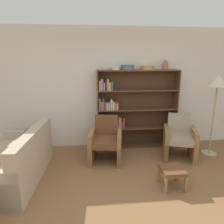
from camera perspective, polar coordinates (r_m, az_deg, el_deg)
name	(u,v)px	position (r m, az deg, el deg)	size (l,w,h in m)	color
ground_plane	(139,217)	(3.00, 7.79, -27.70)	(24.00, 24.00, 0.00)	brown
wall_back	(117,89)	(4.70, 1.49, 6.62)	(12.00, 0.06, 2.75)	silver
bookshelf	(130,111)	(4.67, 5.07, 0.31)	(1.85, 0.30, 1.82)	brown
bowl_brass	(116,68)	(4.46, 1.11, 12.53)	(0.21, 0.21, 0.08)	silver
bowl_olive	(128,67)	(4.50, 4.48, 12.71)	(0.29, 0.29, 0.11)	slate
bowl_sage	(147,67)	(4.60, 10.05, 12.44)	(0.30, 0.30, 0.09)	tan
vase_tall	(165,66)	(4.72, 14.96, 12.67)	(0.13, 0.13, 0.20)	#A36647
couch	(16,163)	(3.92, -25.82, -12.95)	(1.04, 1.74, 0.87)	tan
armchair_leather	(106,141)	(4.16, -1.78, -8.30)	(0.73, 0.77, 0.89)	olive
armchair_cushioned	(179,138)	(4.54, 18.65, -7.14)	(0.81, 0.84, 0.89)	olive
floor_lamp	(218,85)	(4.67, 27.94, 6.80)	(0.43, 0.43, 1.74)	tan
footstool	(172,172)	(3.50, 16.86, -16.02)	(0.37, 0.37, 0.33)	olive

